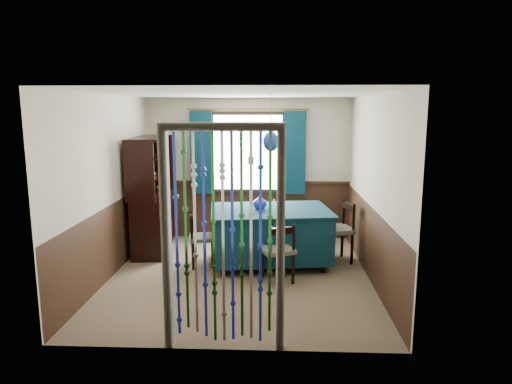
{
  "coord_description": "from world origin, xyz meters",
  "views": [
    {
      "loc": [
        0.49,
        -6.06,
        2.29
      ],
      "look_at": [
        0.21,
        0.41,
        1.12
      ],
      "focal_mm": 32.0,
      "sensor_mm": 36.0,
      "label": 1
    }
  ],
  "objects_px": {
    "dining_table": "(270,233)",
    "pendant_lamp": "(271,141)",
    "chair_left": "(201,238)",
    "chair_near": "(278,251)",
    "sideboard": "(153,212)",
    "vase_sideboard": "(161,186)",
    "bowl_shelf": "(150,175)",
    "chair_far": "(264,224)",
    "chair_right": "(338,230)",
    "vase_table": "(260,202)"
  },
  "relations": [
    {
      "from": "dining_table",
      "to": "bowl_shelf",
      "type": "bearing_deg",
      "value": 161.29
    },
    {
      "from": "pendant_lamp",
      "to": "chair_left",
      "type": "bearing_deg",
      "value": -172.79
    },
    {
      "from": "chair_near",
      "to": "pendant_lamp",
      "type": "distance_m",
      "value": 1.59
    },
    {
      "from": "bowl_shelf",
      "to": "pendant_lamp",
      "type": "bearing_deg",
      "value": -10.95
    },
    {
      "from": "vase_sideboard",
      "to": "dining_table",
      "type": "bearing_deg",
      "value": -28.42
    },
    {
      "from": "vase_table",
      "to": "chair_near",
      "type": "bearing_deg",
      "value": -70.27
    },
    {
      "from": "chair_left",
      "to": "vase_table",
      "type": "distance_m",
      "value": 1.02
    },
    {
      "from": "chair_far",
      "to": "chair_right",
      "type": "distance_m",
      "value": 1.28
    },
    {
      "from": "chair_right",
      "to": "pendant_lamp",
      "type": "height_order",
      "value": "pendant_lamp"
    },
    {
      "from": "sideboard",
      "to": "pendant_lamp",
      "type": "relative_size",
      "value": 2.32
    },
    {
      "from": "dining_table",
      "to": "bowl_shelf",
      "type": "distance_m",
      "value": 2.09
    },
    {
      "from": "vase_sideboard",
      "to": "bowl_shelf",
      "type": "bearing_deg",
      "value": -90.0
    },
    {
      "from": "dining_table",
      "to": "sideboard",
      "type": "bearing_deg",
      "value": 153.2
    },
    {
      "from": "chair_near",
      "to": "pendant_lamp",
      "type": "bearing_deg",
      "value": 77.12
    },
    {
      "from": "chair_far",
      "to": "chair_left",
      "type": "bearing_deg",
      "value": 44.17
    },
    {
      "from": "chair_near",
      "to": "sideboard",
      "type": "relative_size",
      "value": 0.44
    },
    {
      "from": "chair_far",
      "to": "chair_left",
      "type": "xyz_separation_m",
      "value": [
        -0.91,
        -0.88,
        -0.0
      ]
    },
    {
      "from": "chair_left",
      "to": "bowl_shelf",
      "type": "distance_m",
      "value": 1.32
    },
    {
      "from": "chair_right",
      "to": "chair_left",
      "type": "bearing_deg",
      "value": 84.13
    },
    {
      "from": "chair_far",
      "to": "bowl_shelf",
      "type": "bearing_deg",
      "value": 12.43
    },
    {
      "from": "vase_table",
      "to": "sideboard",
      "type": "bearing_deg",
      "value": 159.7
    },
    {
      "from": "dining_table",
      "to": "sideboard",
      "type": "xyz_separation_m",
      "value": [
        -1.95,
        0.67,
        0.16
      ]
    },
    {
      "from": "chair_near",
      "to": "pendant_lamp",
      "type": "xyz_separation_m",
      "value": [
        -0.12,
        0.75,
        1.4
      ]
    },
    {
      "from": "chair_far",
      "to": "pendant_lamp",
      "type": "xyz_separation_m",
      "value": [
        0.11,
        -0.75,
        1.41
      ]
    },
    {
      "from": "dining_table",
      "to": "chair_near",
      "type": "bearing_deg",
      "value": -88.99
    },
    {
      "from": "dining_table",
      "to": "pendant_lamp",
      "type": "xyz_separation_m",
      "value": [
        0.0,
        -0.0,
        1.36
      ]
    },
    {
      "from": "chair_far",
      "to": "bowl_shelf",
      "type": "height_order",
      "value": "bowl_shelf"
    },
    {
      "from": "chair_far",
      "to": "pendant_lamp",
      "type": "distance_m",
      "value": 1.6
    },
    {
      "from": "sideboard",
      "to": "bowl_shelf",
      "type": "relative_size",
      "value": 9.4
    },
    {
      "from": "chair_left",
      "to": "pendant_lamp",
      "type": "height_order",
      "value": "pendant_lamp"
    },
    {
      "from": "chair_right",
      "to": "chair_near",
      "type": "bearing_deg",
      "value": 120.81
    },
    {
      "from": "chair_right",
      "to": "vase_table",
      "type": "bearing_deg",
      "value": 83.69
    },
    {
      "from": "chair_near",
      "to": "pendant_lamp",
      "type": "height_order",
      "value": "pendant_lamp"
    },
    {
      "from": "chair_near",
      "to": "vase_sideboard",
      "type": "xyz_separation_m",
      "value": [
        -2.0,
        1.77,
        0.57
      ]
    },
    {
      "from": "chair_near",
      "to": "chair_far",
      "type": "height_order",
      "value": "chair_near"
    },
    {
      "from": "dining_table",
      "to": "pendant_lamp",
      "type": "height_order",
      "value": "pendant_lamp"
    },
    {
      "from": "chair_near",
      "to": "chair_right",
      "type": "bearing_deg",
      "value": 23.49
    },
    {
      "from": "chair_right",
      "to": "vase_sideboard",
      "type": "height_order",
      "value": "vase_sideboard"
    },
    {
      "from": "chair_near",
      "to": "chair_left",
      "type": "distance_m",
      "value": 1.3
    },
    {
      "from": "pendant_lamp",
      "to": "bowl_shelf",
      "type": "bearing_deg",
      "value": 169.05
    },
    {
      "from": "chair_near",
      "to": "chair_right",
      "type": "distance_m",
      "value": 1.3
    },
    {
      "from": "chair_right",
      "to": "dining_table",
      "type": "bearing_deg",
      "value": 85.37
    },
    {
      "from": "chair_left",
      "to": "bowl_shelf",
      "type": "height_order",
      "value": "bowl_shelf"
    },
    {
      "from": "chair_far",
      "to": "dining_table",
      "type": "bearing_deg",
      "value": 98.95
    },
    {
      "from": "pendant_lamp",
      "to": "vase_sideboard",
      "type": "relative_size",
      "value": 4.86
    },
    {
      "from": "sideboard",
      "to": "vase_sideboard",
      "type": "xyz_separation_m",
      "value": [
        0.06,
        0.35,
        0.38
      ]
    },
    {
      "from": "pendant_lamp",
      "to": "vase_sideboard",
      "type": "height_order",
      "value": "pendant_lamp"
    },
    {
      "from": "vase_table",
      "to": "chair_left",
      "type": "bearing_deg",
      "value": -170.93
    },
    {
      "from": "sideboard",
      "to": "chair_left",
      "type": "bearing_deg",
      "value": -46.42
    },
    {
      "from": "dining_table",
      "to": "chair_far",
      "type": "height_order",
      "value": "dining_table"
    }
  ]
}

